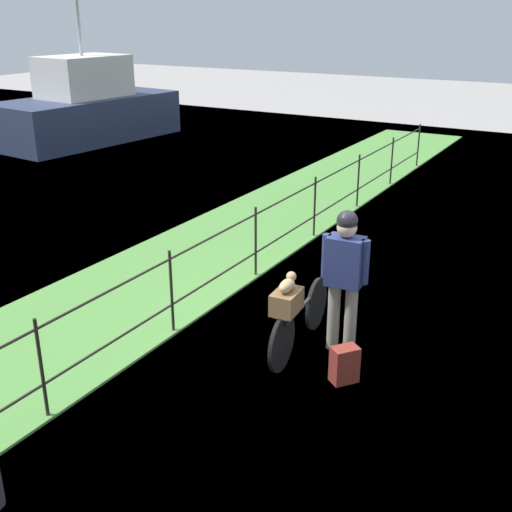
% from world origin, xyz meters
% --- Properties ---
extents(ground_plane, '(60.00, 60.00, 0.00)m').
position_xyz_m(ground_plane, '(0.00, 0.00, 0.00)').
color(ground_plane, '#9E9993').
extents(grass_strip, '(27.00, 2.40, 0.03)m').
position_xyz_m(grass_strip, '(0.00, 2.96, 0.01)').
color(grass_strip, '#569342').
rests_on(grass_strip, ground).
extents(iron_fence, '(18.04, 0.04, 1.06)m').
position_xyz_m(iron_fence, '(0.00, 1.82, 0.62)').
color(iron_fence, '#28231E').
rests_on(iron_fence, ground).
extents(bicycle_main, '(1.72, 0.22, 0.65)m').
position_xyz_m(bicycle_main, '(-0.58, 0.33, 0.34)').
color(bicycle_main, black).
rests_on(bicycle_main, ground).
extents(wooden_crate, '(0.41, 0.29, 0.24)m').
position_xyz_m(wooden_crate, '(-0.97, 0.30, 0.77)').
color(wooden_crate, brown).
rests_on(wooden_crate, bicycle_main).
extents(terrier_dog, '(0.32, 0.16, 0.18)m').
position_xyz_m(terrier_dog, '(-0.95, 0.30, 0.96)').
color(terrier_dog, tan).
rests_on(terrier_dog, wooden_crate).
extents(cyclist_person, '(0.29, 0.54, 1.68)m').
position_xyz_m(cyclist_person, '(-0.37, -0.11, 1.00)').
color(cyclist_person, gray).
rests_on(cyclist_person, ground).
extents(backpack_on_paving, '(0.33, 0.31, 0.40)m').
position_xyz_m(backpack_on_paving, '(-0.97, -0.40, 0.20)').
color(backpack_on_paving, maroon).
rests_on(backpack_on_paving, ground).
extents(moored_boat_near, '(5.66, 2.90, 4.03)m').
position_xyz_m(moored_boat_near, '(7.47, 11.33, 0.90)').
color(moored_boat_near, '#2D3856').
rests_on(moored_boat_near, ground).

